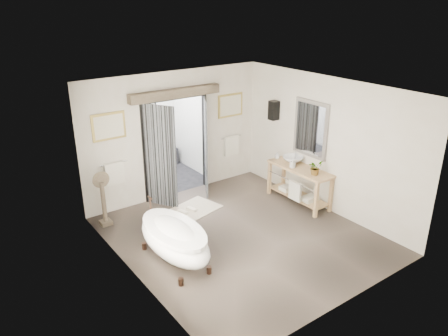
{
  "coord_description": "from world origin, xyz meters",
  "views": [
    {
      "loc": [
        -4.67,
        -5.86,
        4.44
      ],
      "look_at": [
        0.0,
        0.6,
        1.25
      ],
      "focal_mm": 35.0,
      "sensor_mm": 36.0,
      "label": 1
    }
  ],
  "objects_px": {
    "rug": "(192,210)",
    "basin": "(293,160)",
    "vanity": "(299,182)",
    "clawfoot_tub": "(174,239)"
  },
  "relations": [
    {
      "from": "clawfoot_tub",
      "to": "vanity",
      "type": "xyz_separation_m",
      "value": [
        3.44,
        0.4,
        0.05
      ]
    },
    {
      "from": "vanity",
      "to": "basin",
      "type": "xyz_separation_m",
      "value": [
        0.08,
        0.3,
        0.43
      ]
    },
    {
      "from": "vanity",
      "to": "rug",
      "type": "relative_size",
      "value": 1.33
    },
    {
      "from": "clawfoot_tub",
      "to": "vanity",
      "type": "height_order",
      "value": "clawfoot_tub"
    },
    {
      "from": "basin",
      "to": "vanity",
      "type": "bearing_deg",
      "value": -111.0
    },
    {
      "from": "clawfoot_tub",
      "to": "rug",
      "type": "xyz_separation_m",
      "value": [
        1.28,
        1.48,
        -0.44
      ]
    },
    {
      "from": "rug",
      "to": "basin",
      "type": "bearing_deg",
      "value": -19.13
    },
    {
      "from": "rug",
      "to": "basin",
      "type": "distance_m",
      "value": 2.55
    },
    {
      "from": "vanity",
      "to": "basin",
      "type": "distance_m",
      "value": 0.53
    },
    {
      "from": "vanity",
      "to": "basin",
      "type": "relative_size",
      "value": 3.32
    }
  ]
}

